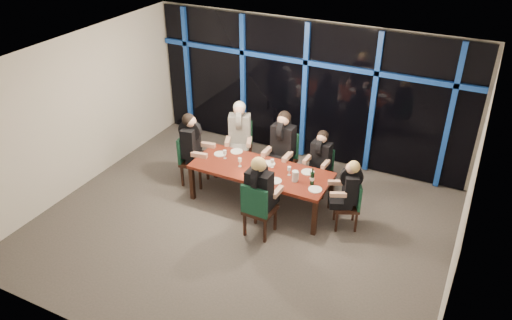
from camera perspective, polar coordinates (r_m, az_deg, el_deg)
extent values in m
plane|color=#5A5450|center=(9.00, -1.71, -7.52)|extent=(7.00, 7.00, 0.00)
cube|color=silver|center=(10.65, 5.80, 7.89)|extent=(7.00, 0.04, 3.00)
cube|color=silver|center=(6.18, -15.31, -11.39)|extent=(7.00, 0.04, 3.00)
cube|color=silver|center=(10.15, -19.67, 5.08)|extent=(0.04, 6.00, 3.00)
cube|color=silver|center=(7.43, 22.81, -5.05)|extent=(0.04, 6.00, 3.00)
cube|color=white|center=(7.56, -2.06, 10.84)|extent=(7.00, 6.00, 0.04)
cube|color=black|center=(10.60, 5.68, 7.79)|extent=(6.86, 0.04, 2.94)
cube|color=#143FA1|center=(11.82, -7.81, 10.03)|extent=(0.10, 0.10, 2.94)
cube|color=#143FA1|center=(11.11, -1.47, 8.99)|extent=(0.10, 0.10, 2.94)
cube|color=#143FA1|center=(10.56, 5.58, 7.70)|extent=(0.10, 0.10, 2.94)
cube|color=#143FA1|center=(10.18, 13.23, 6.16)|extent=(0.10, 0.10, 2.94)
cube|color=#143FA1|center=(10.00, 21.25, 4.42)|extent=(0.10, 0.10, 2.94)
cube|color=#143FA1|center=(10.33, 5.76, 11.09)|extent=(6.86, 0.10, 0.10)
cube|color=#FF2D14|center=(10.35, 12.27, 10.54)|extent=(0.60, 0.05, 0.35)
cube|color=maroon|center=(9.18, 0.55, -1.23)|extent=(2.60, 1.00, 0.06)
cube|color=black|center=(9.59, -7.30, -2.65)|extent=(0.08, 0.08, 0.69)
cube|color=black|center=(8.66, 6.70, -6.58)|extent=(0.08, 0.08, 0.69)
cube|color=black|center=(10.22, -4.64, -0.28)|extent=(0.08, 0.08, 0.69)
cube|color=black|center=(9.36, 8.59, -3.67)|extent=(0.08, 0.08, 0.69)
cube|color=black|center=(10.37, -1.86, 1.19)|extent=(0.64, 0.64, 0.07)
cube|color=#174B33|center=(10.42, -1.77, 3.17)|extent=(0.47, 0.23, 0.54)
cube|color=black|center=(10.35, -3.03, -0.56)|extent=(0.06, 0.06, 0.46)
cube|color=black|center=(10.31, -0.87, -0.64)|extent=(0.06, 0.06, 0.46)
cube|color=black|center=(10.68, -2.77, 0.50)|extent=(0.06, 0.06, 0.46)
cube|color=black|center=(10.65, -0.69, 0.42)|extent=(0.06, 0.06, 0.46)
cube|color=black|center=(9.90, 2.95, -0.26)|extent=(0.52, 0.52, 0.07)
cube|color=#174B33|center=(9.93, 3.56, 1.80)|extent=(0.50, 0.07, 0.55)
cube|color=black|center=(9.96, 1.38, -1.81)|extent=(0.05, 0.05, 0.47)
cube|color=black|center=(9.81, 3.45, -2.39)|extent=(0.05, 0.05, 0.47)
cube|color=black|center=(10.26, 2.40, -0.78)|extent=(0.05, 0.05, 0.47)
cube|color=black|center=(10.12, 4.43, -1.33)|extent=(0.05, 0.05, 0.47)
cube|color=black|center=(9.74, 7.22, -1.58)|extent=(0.45, 0.45, 0.06)
cube|color=#174B33|center=(9.76, 7.75, 0.18)|extent=(0.42, 0.07, 0.47)
cube|color=black|center=(9.78, 5.84, -2.90)|extent=(0.04, 0.04, 0.39)
cube|color=black|center=(9.67, 7.65, -3.43)|extent=(0.04, 0.04, 0.39)
cube|color=black|center=(10.04, 6.64, -1.99)|extent=(0.04, 0.04, 0.39)
cube|color=black|center=(9.94, 8.41, -2.49)|extent=(0.04, 0.04, 0.39)
cube|color=black|center=(10.01, -7.06, -0.22)|extent=(0.55, 0.55, 0.06)
cube|color=#174B33|center=(9.95, -8.30, 1.40)|extent=(0.13, 0.48, 0.54)
cube|color=black|center=(9.92, -6.39, -2.21)|extent=(0.05, 0.05, 0.45)
cube|color=black|center=(10.22, -5.56, -1.11)|extent=(0.05, 0.05, 0.45)
cube|color=black|center=(10.06, -8.41, -1.85)|extent=(0.05, 0.05, 0.45)
cube|color=black|center=(10.36, -7.53, -0.78)|extent=(0.05, 0.05, 0.45)
cube|color=black|center=(8.89, 10.26, -5.22)|extent=(0.56, 0.56, 0.06)
cube|color=#174B33|center=(8.78, 11.62, -3.88)|extent=(0.22, 0.40, 0.47)
cube|color=black|center=(9.14, 8.96, -5.76)|extent=(0.05, 0.05, 0.39)
cube|color=black|center=(8.87, 9.18, -7.02)|extent=(0.05, 0.05, 0.39)
cube|color=black|center=(9.18, 11.06, -5.77)|extent=(0.05, 0.05, 0.39)
cube|color=black|center=(8.92, 11.34, -7.03)|extent=(0.05, 0.05, 0.39)
cube|color=black|center=(8.56, 0.48, -5.69)|extent=(0.50, 0.50, 0.07)
cube|color=#174B33|center=(8.23, -0.22, -4.81)|extent=(0.49, 0.07, 0.54)
cube|color=black|center=(8.78, 2.20, -6.77)|extent=(0.04, 0.04, 0.46)
cube|color=black|center=(8.92, -0.05, -6.06)|extent=(0.04, 0.04, 0.46)
cube|color=black|center=(8.50, 1.02, -8.15)|extent=(0.04, 0.04, 0.46)
cube|color=black|center=(8.65, -1.29, -7.40)|extent=(0.04, 0.04, 0.46)
cube|color=black|center=(10.20, -1.95, 1.37)|extent=(0.53, 0.57, 0.15)
cube|color=black|center=(10.19, -1.88, 3.60)|extent=(0.50, 0.40, 0.61)
cylinder|color=black|center=(10.08, -1.90, 4.82)|extent=(0.27, 0.46, 0.46)
sphere|color=tan|center=(9.98, -1.93, 5.78)|extent=(0.23, 0.23, 0.23)
sphere|color=silver|center=(10.01, -1.91, 6.05)|extent=(0.25, 0.25, 0.25)
cube|color=tan|center=(10.06, -3.25, 2.16)|extent=(0.20, 0.33, 0.09)
cube|color=tan|center=(10.01, -0.78, 2.08)|extent=(0.20, 0.33, 0.09)
cube|color=black|center=(9.74, 2.63, -0.04)|extent=(0.42, 0.48, 0.16)
cube|color=black|center=(9.71, 3.14, 2.29)|extent=(0.45, 0.28, 0.62)
cylinder|color=black|center=(9.60, 3.18, 3.58)|extent=(0.13, 0.47, 0.47)
sphere|color=tan|center=(9.49, 3.16, 4.61)|extent=(0.23, 0.23, 0.23)
sphere|color=black|center=(9.51, 3.28, 4.89)|extent=(0.25, 0.25, 0.25)
cube|color=tan|center=(9.67, 1.24, 0.99)|extent=(0.10, 0.34, 0.09)
cube|color=tan|center=(9.50, 3.61, 0.37)|extent=(0.10, 0.34, 0.09)
cube|color=black|center=(9.60, 6.98, -1.41)|extent=(0.36, 0.41, 0.13)
cube|color=black|center=(9.56, 7.46, 0.57)|extent=(0.39, 0.25, 0.52)
cylinder|color=black|center=(9.46, 7.54, 1.66)|extent=(0.12, 0.40, 0.39)
sphere|color=tan|center=(9.37, 7.56, 2.52)|extent=(0.20, 0.20, 0.20)
sphere|color=black|center=(9.39, 7.66, 2.76)|extent=(0.21, 0.21, 0.21)
cube|color=tan|center=(9.46, 5.87, 0.09)|extent=(0.09, 0.28, 0.07)
cube|color=tan|center=(9.34, 7.95, -0.48)|extent=(0.09, 0.28, 0.07)
cube|color=black|center=(9.91, -6.42, 0.20)|extent=(0.51, 0.45, 0.15)
cube|color=black|center=(9.80, -7.46, 2.15)|extent=(0.32, 0.46, 0.60)
cylinder|color=black|center=(9.69, -7.55, 3.38)|extent=(0.46, 0.18, 0.45)
sphere|color=tan|center=(9.60, -7.51, 4.39)|extent=(0.23, 0.23, 0.23)
sphere|color=black|center=(9.60, -7.75, 4.60)|extent=(0.25, 0.25, 0.25)
cube|color=tan|center=(9.61, -6.51, 0.58)|extent=(0.33, 0.14, 0.09)
cube|color=tan|center=(9.95, -5.55, 1.73)|extent=(0.33, 0.14, 0.09)
cube|color=black|center=(8.83, 9.59, -4.72)|extent=(0.50, 0.47, 0.13)
cube|color=black|center=(8.68, 10.74, -3.05)|extent=(0.36, 0.43, 0.52)
cylinder|color=black|center=(8.57, 10.87, -1.90)|extent=(0.40, 0.25, 0.39)
sphere|color=tan|center=(8.48, 10.85, -0.93)|extent=(0.20, 0.20, 0.20)
sphere|color=tan|center=(8.47, 11.12, -0.77)|extent=(0.21, 0.21, 0.21)
cube|color=tan|center=(8.82, 9.13, -2.56)|extent=(0.29, 0.18, 0.07)
cube|color=tan|center=(8.51, 9.38, -3.92)|extent=(0.29, 0.18, 0.07)
cube|color=black|center=(8.59, 0.89, -4.66)|extent=(0.40, 0.47, 0.15)
cube|color=black|center=(8.26, 0.35, -3.22)|extent=(0.44, 0.27, 0.61)
cylinder|color=black|center=(8.13, 0.36, -1.82)|extent=(0.12, 0.46, 0.46)
sphere|color=tan|center=(8.05, 0.43, -0.56)|extent=(0.23, 0.23, 0.23)
sphere|color=tan|center=(8.00, 0.29, -0.50)|extent=(0.25, 0.25, 0.25)
cube|color=tan|center=(8.46, 2.47, -3.66)|extent=(0.10, 0.33, 0.09)
cube|color=tan|center=(8.63, -0.11, -2.91)|extent=(0.10, 0.33, 0.09)
cylinder|color=white|center=(9.75, -2.23, 0.99)|extent=(0.24, 0.24, 0.01)
cylinder|color=white|center=(9.34, 1.48, -0.40)|extent=(0.24, 0.24, 0.01)
cylinder|color=white|center=(9.12, 5.94, -1.38)|extent=(0.24, 0.24, 0.01)
cylinder|color=white|center=(9.68, -4.12, 0.69)|extent=(0.24, 0.24, 0.01)
cylinder|color=white|center=(8.64, 6.78, -3.36)|extent=(0.24, 0.24, 0.01)
cylinder|color=white|center=(8.82, 2.19, -2.40)|extent=(0.24, 0.24, 0.01)
cylinder|color=black|center=(8.73, 6.44, -2.13)|extent=(0.07, 0.07, 0.23)
cylinder|color=black|center=(8.64, 6.50, -1.23)|extent=(0.03, 0.03, 0.09)
cylinder|color=silver|center=(8.73, 6.44, -2.13)|extent=(0.07, 0.07, 0.07)
cylinder|color=silver|center=(8.80, 4.49, -1.85)|extent=(0.11, 0.11, 0.20)
cylinder|color=silver|center=(8.77, 4.86, -1.83)|extent=(0.02, 0.02, 0.14)
cylinder|color=#FF9B4C|center=(8.99, -0.82, -1.64)|extent=(0.05, 0.05, 0.03)
cylinder|color=white|center=(9.26, -1.85, -0.71)|extent=(0.06, 0.06, 0.01)
cylinder|color=white|center=(9.23, -1.85, -0.43)|extent=(0.01, 0.01, 0.10)
cylinder|color=white|center=(9.19, -1.86, 0.03)|extent=(0.07, 0.07, 0.07)
cylinder|color=silver|center=(9.23, 1.86, -0.81)|extent=(0.06, 0.06, 0.01)
cylinder|color=silver|center=(9.21, 1.86, -0.54)|extent=(0.01, 0.01, 0.10)
cylinder|color=silver|center=(9.17, 1.87, -0.11)|extent=(0.06, 0.06, 0.07)
cylinder|color=silver|center=(9.01, 3.79, -1.71)|extent=(0.06, 0.06, 0.01)
cylinder|color=silver|center=(8.98, 3.80, -1.43)|extent=(0.01, 0.01, 0.10)
cylinder|color=silver|center=(8.94, 3.82, -0.97)|extent=(0.07, 0.07, 0.07)
cylinder|color=silver|center=(9.53, -3.56, 0.21)|extent=(0.06, 0.06, 0.01)
cylinder|color=silver|center=(9.51, -3.57, 0.48)|extent=(0.01, 0.01, 0.10)
cylinder|color=silver|center=(9.47, -3.59, 0.92)|extent=(0.07, 0.07, 0.07)
cylinder|color=silver|center=(8.94, 6.33, -2.11)|extent=(0.06, 0.06, 0.01)
cylinder|color=silver|center=(8.92, 6.34, -1.84)|extent=(0.01, 0.01, 0.10)
cylinder|color=silver|center=(8.88, 6.37, -1.39)|extent=(0.06, 0.06, 0.07)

